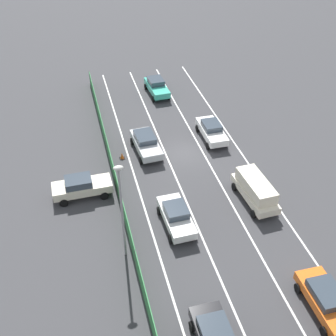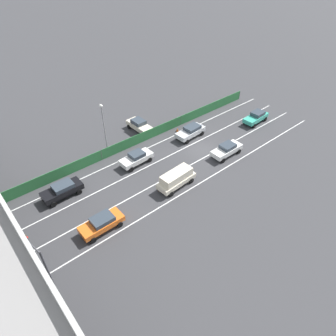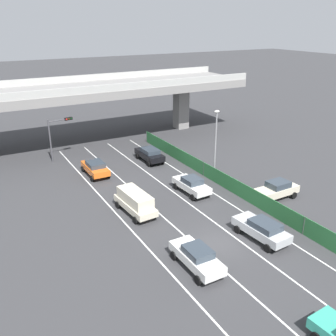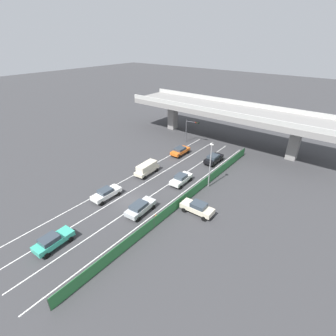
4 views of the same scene
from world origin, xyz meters
name	(u,v)px [view 1 (image 1 of 4)]	position (x,y,z in m)	size (l,w,h in m)	color
ground_plane	(184,153)	(0.00, 0.00, 0.00)	(300.00, 300.00, 0.00)	#38383A
lane_line_left_edge	(257,176)	(-4.94, 4.76, 0.00)	(0.14, 45.52, 0.01)	silver
lane_line_mid_left	(220,182)	(-1.65, 4.76, 0.00)	(0.14, 45.52, 0.01)	silver
lane_line_mid_right	(181,189)	(1.65, 4.76, 0.00)	(0.14, 45.52, 0.01)	silver
lane_line_right_edge	(141,195)	(4.94, 4.76, 0.00)	(0.14, 45.52, 0.01)	silver
green_fence	(119,191)	(6.63, 4.76, 0.77)	(0.10, 41.62, 1.54)	#2D753D
car_hatchback_white	(212,130)	(-3.10, -1.64, 0.90)	(1.97, 4.57, 1.62)	silver
car_taxi_teal	(157,86)	(-0.21, -11.69, 0.91)	(2.18, 4.59, 1.65)	teal
car_sedan_silver	(146,143)	(3.25, -1.06, 0.92)	(2.30, 4.76, 1.63)	#B7BABC
car_taxi_orange	(326,299)	(-3.55, 17.60, 0.89)	(2.06, 4.49, 1.56)	orange
car_van_cream	(255,189)	(-3.43, 7.56, 1.16)	(2.25, 4.99, 2.02)	beige
car_sedan_white	(176,216)	(3.09, 8.63, 0.89)	(2.11, 4.47, 1.63)	white
parked_sedan_cream	(81,186)	(9.35, 3.65, 0.94)	(4.59, 2.06, 1.73)	beige
street_lamp	(121,204)	(7.12, 10.46, 4.48)	(0.60, 0.36, 7.41)	gray
traffic_cone	(122,156)	(5.52, -0.51, 0.27)	(0.47, 0.47, 0.58)	orange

